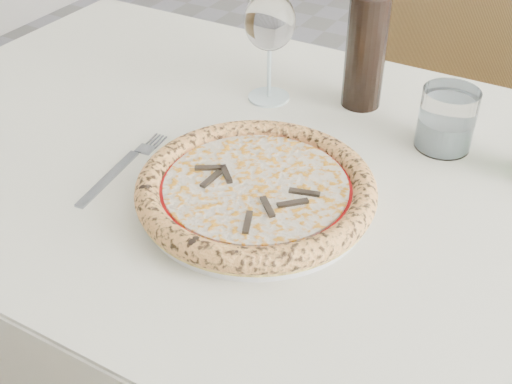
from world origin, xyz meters
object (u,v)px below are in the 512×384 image
plate (256,199)px  pizza (256,188)px  wine_glass (270,24)px  wine_bottle (367,40)px  dining_table (288,218)px  tumbler (446,123)px  chair_far (434,90)px

plate → pizza: pizza is taller
wine_glass → wine_bottle: size_ratio=0.69×
dining_table → tumbler: 0.27m
dining_table → wine_bottle: (0.02, 0.23, 0.21)m
tumbler → wine_bottle: 0.18m
plate → tumbler: size_ratio=3.16×
plate → wine_glass: size_ratio=1.60×
dining_table → plate: bearing=-90.0°
chair_far → tumbler: bearing=-76.0°
dining_table → chair_far: 0.78m
chair_far → plate: size_ratio=3.17×
dining_table → chair_far: chair_far is taller
chair_far → tumbler: 0.68m
dining_table → tumbler: size_ratio=14.88×
plate → wine_glass: 0.32m
plate → wine_glass: wine_glass is taller
tumbler → wine_glass: bearing=178.6°
dining_table → pizza: 0.16m
dining_table → tumbler: bearing=42.6°
wine_glass → wine_bottle: bearing=21.8°
chair_far → tumbler: size_ratio=10.02×
pizza → tumbler: size_ratio=3.39×
pizza → plate: bearing=16.2°
dining_table → wine_bottle: 0.31m
dining_table → pizza: size_ratio=4.39×
pizza → wine_bottle: size_ratio=1.19×
chair_far → plate: bearing=-91.5°
dining_table → chair_far: (0.02, 0.77, -0.13)m
tumbler → pizza: bearing=-123.8°
plate → wine_glass: (-0.12, 0.27, 0.12)m
wine_glass → tumbler: (0.30, -0.01, -0.09)m
tumbler → wine_bottle: bearing=157.6°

